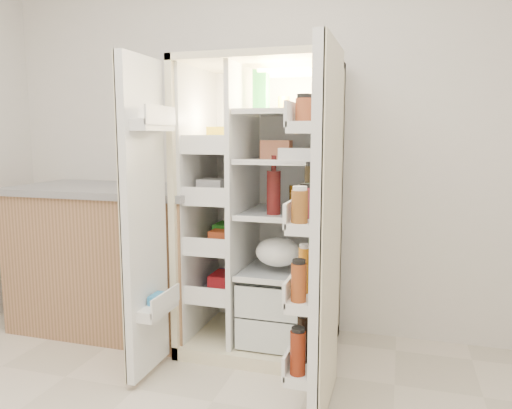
% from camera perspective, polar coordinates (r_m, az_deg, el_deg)
% --- Properties ---
extents(wall_back, '(4.00, 0.02, 2.70)m').
position_cam_1_polar(wall_back, '(3.37, 1.66, 8.17)').
color(wall_back, silver).
rests_on(wall_back, floor).
extents(refrigerator, '(0.92, 0.70, 1.80)m').
position_cam_1_polar(refrigerator, '(3.07, 1.19, -3.19)').
color(refrigerator, beige).
rests_on(refrigerator, floor).
extents(freezer_door, '(0.15, 0.40, 1.72)m').
position_cam_1_polar(freezer_door, '(2.69, -12.96, -1.81)').
color(freezer_door, white).
rests_on(freezer_door, floor).
extents(fridge_door, '(0.17, 0.58, 1.72)m').
position_cam_1_polar(fridge_door, '(2.29, 7.75, -3.86)').
color(fridge_door, white).
rests_on(fridge_door, floor).
extents(kitchen_counter, '(1.38, 0.73, 1.00)m').
position_cam_1_polar(kitchen_counter, '(3.55, -16.21, -5.97)').
color(kitchen_counter, '#A17450').
rests_on(kitchen_counter, floor).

